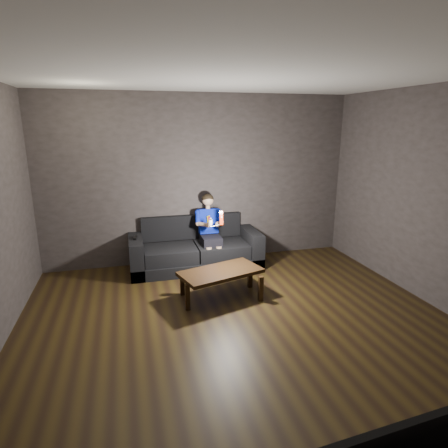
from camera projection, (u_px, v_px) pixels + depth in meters
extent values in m
plane|color=black|center=(247.00, 337.00, 4.05)|extent=(5.00, 5.00, 0.00)
cube|color=#342E2D|center=(200.00, 180.00, 6.03)|extent=(5.00, 0.04, 2.70)
cube|color=beige|center=(252.00, 69.00, 3.35)|extent=(5.00, 5.00, 0.02)
cube|color=black|center=(196.00, 261.00, 6.01)|extent=(2.04, 0.88, 0.18)
cube|color=black|center=(170.00, 254.00, 5.77)|extent=(0.80, 0.62, 0.21)
cube|color=black|center=(222.00, 250.00, 5.97)|extent=(0.80, 0.62, 0.21)
cube|color=black|center=(191.00, 226.00, 6.20)|extent=(1.63, 0.20, 0.40)
cube|color=black|center=(136.00, 255.00, 5.73)|extent=(0.20, 0.88, 0.56)
cube|color=black|center=(250.00, 246.00, 6.19)|extent=(0.20, 0.88, 0.56)
cube|color=black|center=(211.00, 240.00, 5.86)|extent=(0.30, 0.37, 0.14)
cube|color=#00169B|center=(208.00, 221.00, 5.98)|extent=(0.30, 0.21, 0.41)
cube|color=#D6BF0E|center=(209.00, 219.00, 5.89)|extent=(0.09, 0.09, 0.10)
cube|color=red|center=(209.00, 219.00, 5.88)|extent=(0.06, 0.06, 0.06)
cylinder|color=tan|center=(208.00, 207.00, 5.92)|extent=(0.07, 0.07, 0.06)
sphere|color=tan|center=(208.00, 200.00, 5.89)|extent=(0.18, 0.18, 0.18)
ellipsoid|color=black|center=(208.00, 199.00, 5.90)|extent=(0.19, 0.19, 0.16)
cylinder|color=#00169B|center=(198.00, 218.00, 5.86)|extent=(0.08, 0.22, 0.19)
cylinder|color=#00169B|center=(220.00, 217.00, 5.95)|extent=(0.08, 0.22, 0.19)
cylinder|color=tan|center=(203.00, 223.00, 5.73)|extent=(0.14, 0.23, 0.10)
cylinder|color=tan|center=(220.00, 222.00, 5.80)|extent=(0.14, 0.23, 0.10)
sphere|color=tan|center=(208.00, 225.00, 5.66)|extent=(0.08, 0.08, 0.08)
sphere|color=tan|center=(218.00, 224.00, 5.70)|extent=(0.08, 0.08, 0.08)
cylinder|color=tan|center=(209.00, 258.00, 5.72)|extent=(0.09, 0.09, 0.33)
cylinder|color=tan|center=(219.00, 257.00, 5.76)|extent=(0.09, 0.09, 0.33)
cube|color=red|center=(221.00, 218.00, 5.46)|extent=(0.06, 0.08, 0.21)
cube|color=maroon|center=(222.00, 214.00, 5.43)|extent=(0.03, 0.01, 0.03)
cylinder|color=white|center=(222.00, 219.00, 5.45)|extent=(0.02, 0.01, 0.02)
ellipsoid|color=white|center=(211.00, 222.00, 5.44)|extent=(0.07, 0.09, 0.14)
cylinder|color=black|center=(211.00, 219.00, 5.40)|extent=(0.02, 0.01, 0.02)
cube|color=black|center=(135.00, 238.00, 5.61)|extent=(0.06, 0.17, 0.03)
cube|color=black|center=(135.00, 236.00, 5.66)|extent=(0.02, 0.02, 0.00)
cube|color=black|center=(221.00, 272.00, 4.87)|extent=(1.16, 0.81, 0.05)
cube|color=black|center=(187.00, 297.00, 4.60)|extent=(0.06, 0.06, 0.33)
cube|color=black|center=(261.00, 289.00, 4.83)|extent=(0.06, 0.06, 0.33)
cube|color=black|center=(182.00, 283.00, 5.00)|extent=(0.06, 0.06, 0.33)
cube|color=black|center=(250.00, 276.00, 5.24)|extent=(0.06, 0.06, 0.33)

